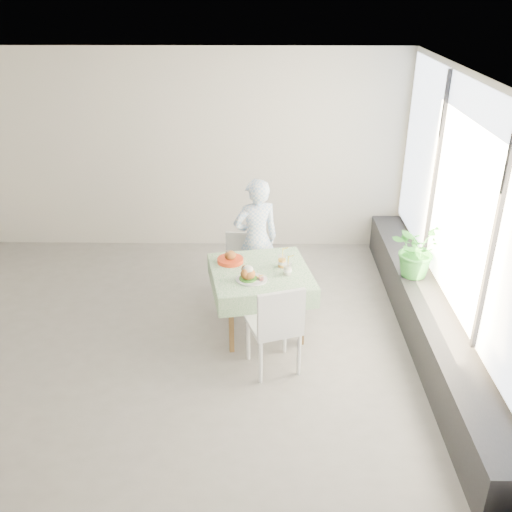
{
  "coord_description": "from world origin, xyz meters",
  "views": [
    {
      "loc": [
        1.04,
        -5.24,
        3.59
      ],
      "look_at": [
        0.96,
        0.27,
        0.89
      ],
      "focal_mm": 40.0,
      "sensor_mm": 36.0,
      "label": 1
    }
  ],
  "objects_px": {
    "main_dish": "(250,276)",
    "potted_plant": "(417,249)",
    "cafe_table": "(260,293)",
    "diner": "(256,240)",
    "chair_near": "(274,342)",
    "juice_cup_orange": "(282,262)",
    "chair_far": "(241,278)"
  },
  "relations": [
    {
      "from": "chair_near",
      "to": "diner",
      "type": "height_order",
      "value": "diner"
    },
    {
      "from": "main_dish",
      "to": "potted_plant",
      "type": "distance_m",
      "value": 1.98
    },
    {
      "from": "chair_near",
      "to": "potted_plant",
      "type": "height_order",
      "value": "potted_plant"
    },
    {
      "from": "diner",
      "to": "juice_cup_orange",
      "type": "bearing_deg",
      "value": 94.02
    },
    {
      "from": "diner",
      "to": "cafe_table",
      "type": "bearing_deg",
      "value": 74.67
    },
    {
      "from": "cafe_table",
      "to": "diner",
      "type": "distance_m",
      "value": 0.8
    },
    {
      "from": "juice_cup_orange",
      "to": "potted_plant",
      "type": "relative_size",
      "value": 0.42
    },
    {
      "from": "juice_cup_orange",
      "to": "main_dish",
      "type": "bearing_deg",
      "value": -137.44
    },
    {
      "from": "chair_far",
      "to": "main_dish",
      "type": "distance_m",
      "value": 1.14
    },
    {
      "from": "cafe_table",
      "to": "chair_near",
      "type": "distance_m",
      "value": 0.75
    },
    {
      "from": "cafe_table",
      "to": "chair_near",
      "type": "bearing_deg",
      "value": -79.1
    },
    {
      "from": "main_dish",
      "to": "chair_near",
      "type": "bearing_deg",
      "value": -62.85
    },
    {
      "from": "juice_cup_orange",
      "to": "potted_plant",
      "type": "xyz_separation_m",
      "value": [
        1.53,
        0.31,
        0.02
      ]
    },
    {
      "from": "chair_near",
      "to": "juice_cup_orange",
      "type": "height_order",
      "value": "juice_cup_orange"
    },
    {
      "from": "cafe_table",
      "to": "potted_plant",
      "type": "xyz_separation_m",
      "value": [
        1.76,
        0.39,
        0.37
      ]
    },
    {
      "from": "chair_near",
      "to": "potted_plant",
      "type": "relative_size",
      "value": 1.51
    },
    {
      "from": "diner",
      "to": "main_dish",
      "type": "bearing_deg",
      "value": 67.03
    },
    {
      "from": "juice_cup_orange",
      "to": "potted_plant",
      "type": "distance_m",
      "value": 1.56
    },
    {
      "from": "cafe_table",
      "to": "chair_near",
      "type": "xyz_separation_m",
      "value": [
        0.14,
        -0.72,
        -0.15
      ]
    },
    {
      "from": "main_dish",
      "to": "juice_cup_orange",
      "type": "relative_size",
      "value": 1.23
    },
    {
      "from": "chair_far",
      "to": "potted_plant",
      "type": "xyz_separation_m",
      "value": [
        2.01,
        -0.36,
        0.58
      ]
    },
    {
      "from": "main_dish",
      "to": "potted_plant",
      "type": "bearing_deg",
      "value": 18.42
    },
    {
      "from": "diner",
      "to": "chair_near",
      "type": "bearing_deg",
      "value": 77.81
    },
    {
      "from": "diner",
      "to": "potted_plant",
      "type": "xyz_separation_m",
      "value": [
        1.82,
        -0.35,
        0.06
      ]
    },
    {
      "from": "diner",
      "to": "juice_cup_orange",
      "type": "height_order",
      "value": "diner"
    },
    {
      "from": "juice_cup_orange",
      "to": "chair_near",
      "type": "bearing_deg",
      "value": -96.63
    },
    {
      "from": "chair_near",
      "to": "juice_cup_orange",
      "type": "xyz_separation_m",
      "value": [
        0.09,
        0.8,
        0.5
      ]
    },
    {
      "from": "potted_plant",
      "to": "chair_far",
      "type": "bearing_deg",
      "value": 169.95
    },
    {
      "from": "juice_cup_orange",
      "to": "potted_plant",
      "type": "bearing_deg",
      "value": 11.39
    },
    {
      "from": "diner",
      "to": "main_dish",
      "type": "height_order",
      "value": "diner"
    },
    {
      "from": "chair_near",
      "to": "main_dish",
      "type": "distance_m",
      "value": 0.74
    },
    {
      "from": "diner",
      "to": "main_dish",
      "type": "xyz_separation_m",
      "value": [
        -0.05,
        -0.97,
        0.03
      ]
    }
  ]
}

